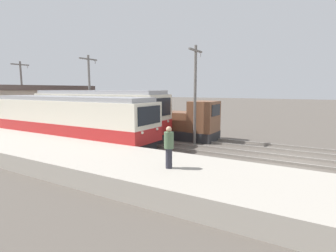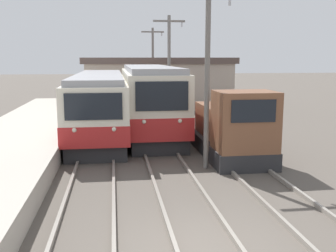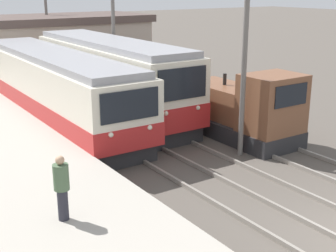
# 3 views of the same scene
# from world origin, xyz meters

# --- Properties ---
(ground_plane) EXTENTS (200.00, 200.00, 0.00)m
(ground_plane) POSITION_xyz_m (0.00, 0.00, 0.00)
(ground_plane) COLOR #564F47
(platform_left) EXTENTS (4.50, 54.00, 0.80)m
(platform_left) POSITION_xyz_m (-6.25, 0.00, 0.40)
(platform_left) COLOR #ADA599
(platform_left) RESTS_ON ground
(track_left) EXTENTS (1.54, 60.00, 0.14)m
(track_left) POSITION_xyz_m (-2.60, 0.00, 0.07)
(track_left) COLOR gray
(track_left) RESTS_ON ground
(track_center) EXTENTS (1.54, 60.00, 0.14)m
(track_center) POSITION_xyz_m (0.20, 0.00, 0.07)
(track_center) COLOR gray
(track_center) RESTS_ON ground
(track_right) EXTENTS (1.54, 60.00, 0.14)m
(track_right) POSITION_xyz_m (3.20, 0.00, 0.07)
(track_right) COLOR gray
(track_right) RESTS_ON ground
(commuter_train_left) EXTENTS (2.84, 14.49, 3.38)m
(commuter_train_left) POSITION_xyz_m (-2.60, 14.63, 1.58)
(commuter_train_left) COLOR #28282B
(commuter_train_left) RESTS_ON ground
(commuter_train_center) EXTENTS (2.84, 12.35, 3.80)m
(commuter_train_center) POSITION_xyz_m (0.20, 14.42, 1.76)
(commuter_train_center) COLOR #28282B
(commuter_train_center) RESTS_ON ground
(shunting_locomotive) EXTENTS (2.40, 5.78, 3.00)m
(shunting_locomotive) POSITION_xyz_m (3.20, 8.06, 1.21)
(shunting_locomotive) COLOR #28282B
(shunting_locomotive) RESTS_ON ground
(catenary_mast_mid) EXTENTS (2.00, 0.20, 6.86)m
(catenary_mast_mid) POSITION_xyz_m (1.71, 6.52, 3.75)
(catenary_mast_mid) COLOR slate
(catenary_mast_mid) RESTS_ON ground
(catenary_mast_far) EXTENTS (2.00, 0.20, 6.86)m
(catenary_mast_far) POSITION_xyz_m (1.71, 16.82, 3.75)
(catenary_mast_far) COLOR slate
(catenary_mast_far) RESTS_ON ground
(catenary_mast_distant) EXTENTS (2.00, 0.20, 6.86)m
(catenary_mast_distant) POSITION_xyz_m (1.71, 27.13, 3.75)
(catenary_mast_distant) COLOR slate
(catenary_mast_distant) RESTS_ON ground
(person_on_platform) EXTENTS (0.38, 0.38, 1.66)m
(person_on_platform) POSITION_xyz_m (-6.50, 3.88, 1.71)
(person_on_platform) COLOR #282833
(person_on_platform) RESTS_ON platform_left
(station_building) EXTENTS (12.60, 6.30, 4.28)m
(station_building) POSITION_xyz_m (1.98, 26.00, 2.16)
(station_building) COLOR #AD9E8E
(station_building) RESTS_ON ground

